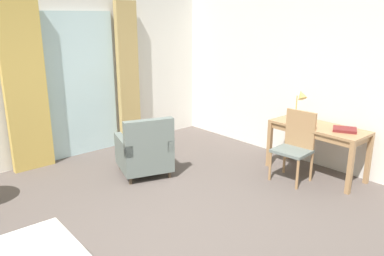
% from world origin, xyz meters
% --- Properties ---
extents(ground, '(6.90, 6.48, 0.10)m').
position_xyz_m(ground, '(0.00, 0.00, -0.05)').
color(ground, '#564C47').
extents(wall_back, '(6.50, 0.12, 2.58)m').
position_xyz_m(wall_back, '(0.00, 2.98, 1.29)').
color(wall_back, silver).
rests_on(wall_back, ground).
extents(wall_right, '(0.12, 6.08, 2.58)m').
position_xyz_m(wall_right, '(3.19, 0.00, 1.29)').
color(wall_right, silver).
rests_on(wall_right, ground).
extents(balcony_glass_door, '(1.27, 0.02, 2.27)m').
position_xyz_m(balcony_glass_door, '(0.70, 2.90, 1.13)').
color(balcony_glass_door, silver).
rests_on(balcony_glass_door, ground).
extents(curtain_panel_left, '(0.59, 0.10, 2.44)m').
position_xyz_m(curtain_panel_left, '(-0.16, 2.80, 1.22)').
color(curtain_panel_left, tan).
rests_on(curtain_panel_left, ground).
extents(curtain_panel_right, '(0.38, 0.10, 2.44)m').
position_xyz_m(curtain_panel_right, '(1.55, 2.80, 1.22)').
color(curtain_panel_right, tan).
rests_on(curtain_panel_right, ground).
extents(writing_desk, '(0.57, 1.33, 0.73)m').
position_xyz_m(writing_desk, '(2.77, -0.13, 0.63)').
color(writing_desk, '#9E754C').
rests_on(writing_desk, ground).
extents(desk_chair, '(0.44, 0.49, 0.96)m').
position_xyz_m(desk_chair, '(2.40, -0.02, 0.53)').
color(desk_chair, slate).
rests_on(desk_chair, ground).
extents(desk_lamp, '(0.19, 0.25, 0.48)m').
position_xyz_m(desk_lamp, '(2.81, 0.22, 1.06)').
color(desk_lamp, tan).
rests_on(desk_lamp, writing_desk).
extents(closed_book, '(0.35, 0.38, 0.04)m').
position_xyz_m(closed_book, '(2.80, -0.49, 0.74)').
color(closed_book, maroon).
rests_on(closed_book, writing_desk).
extents(armchair_by_window, '(0.87, 0.89, 0.88)m').
position_xyz_m(armchair_by_window, '(0.94, 1.48, 0.35)').
color(armchair_by_window, slate).
rests_on(armchair_by_window, ground).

